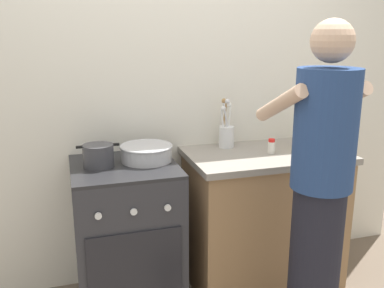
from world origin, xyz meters
TOP-DOWN VIEW (x-y plane):
  - back_wall at (0.20, 0.50)m, footprint 3.20×0.10m
  - countertop at (0.55, 0.15)m, footprint 1.00×0.60m
  - stove_range at (-0.35, 0.15)m, footprint 0.60×0.62m
  - pot at (-0.49, 0.15)m, footprint 0.24×0.17m
  - mixing_bowl at (-0.21, 0.19)m, footprint 0.31×0.31m
  - utensil_crock at (0.35, 0.34)m, footprint 0.10×0.10m
  - spice_bottle at (0.57, 0.12)m, footprint 0.04×0.04m
  - oil_bottle at (0.81, 0.18)m, footprint 0.07×0.07m
  - person at (0.52, -0.49)m, footprint 0.41×0.50m

SIDE VIEW (x-z plane):
  - stove_range at x=-0.35m, z-range 0.00..0.90m
  - countertop at x=0.55m, z-range 0.00..0.90m
  - person at x=0.52m, z-range 0.01..1.71m
  - spice_bottle at x=0.57m, z-range 0.90..0.99m
  - mixing_bowl at x=-0.21m, z-range 0.90..1.00m
  - pot at x=-0.49m, z-range 0.90..1.03m
  - utensil_crock at x=0.35m, z-range 0.83..1.16m
  - oil_bottle at x=0.81m, z-range 0.88..1.11m
  - back_wall at x=0.20m, z-range 0.00..2.50m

